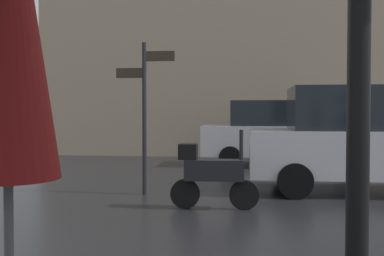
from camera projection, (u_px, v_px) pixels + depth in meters
name	position (u px, v px, depth m)	size (l,w,h in m)	color
folded_patio_umbrella_near	(6.00, 25.00, 1.76)	(0.52, 0.52, 2.64)	black
parked_scooter	(211.00, 173.00, 7.25)	(1.38, 0.32, 1.23)	black
parked_car_left	(282.00, 133.00, 13.18)	(4.58, 1.91, 1.83)	silver
parked_car_right	(364.00, 139.00, 8.82)	(4.43, 1.98, 1.98)	silver
street_signpost	(145.00, 102.00, 8.53)	(1.08, 0.08, 2.77)	black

